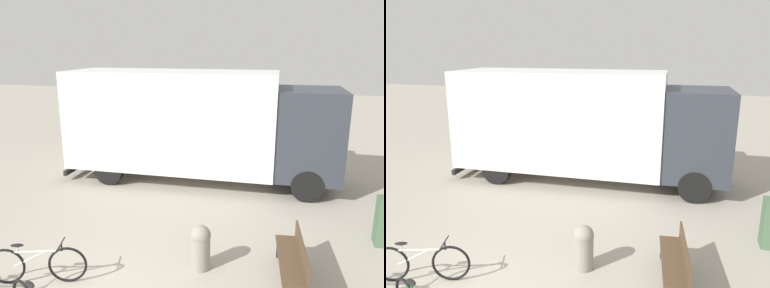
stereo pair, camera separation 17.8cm
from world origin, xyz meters
The scene contains 4 objects.
delivery_truck centered at (0.28, 6.38, 1.80)m, with size 8.12×2.51×3.31m.
park_bench centered at (3.22, 1.73, 0.44)m, with size 0.58×1.66×0.79m.
bicycle_middle centered at (-1.07, 0.54, 0.36)m, with size 1.65×0.64×0.76m.
bollard_near_bench centered at (1.56, 1.73, 0.46)m, with size 0.38×0.38×0.86m.
Camera 2 is at (3.19, -4.22, 3.99)m, focal length 35.00 mm.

